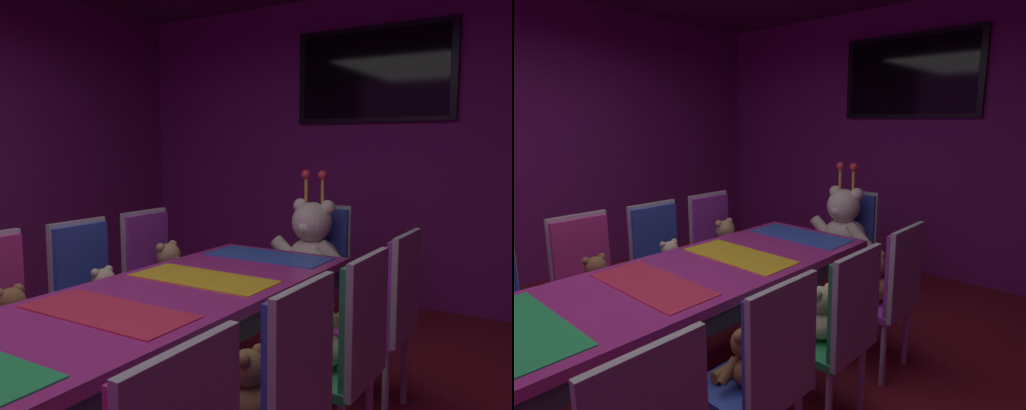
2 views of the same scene
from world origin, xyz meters
The scene contains 18 objects.
ground_plane centered at (0.00, 0.00, 0.00)m, with size 7.90×7.90×0.00m, color maroon.
wall_back centered at (0.00, 3.20, 1.40)m, with size 5.20×0.12×2.80m, color #721E72.
banquet_table centered at (0.00, 0.00, 0.66)m, with size 0.90×3.06×0.75m.
chair_left_2 centered at (-0.85, 0.03, 0.60)m, with size 0.42×0.41×0.98m.
teddy_left_2 centered at (-0.71, 0.03, 0.58)m, with size 0.23×0.30×0.28m.
chair_left_3 centered at (-0.82, 0.59, 0.60)m, with size 0.42×0.41×0.98m.
teddy_left_3 centered at (-0.68, 0.59, 0.57)m, with size 0.22×0.28×0.27m.
chair_left_4 centered at (-0.83, 1.16, 0.60)m, with size 0.42×0.41×0.98m.
teddy_left_4 centered at (-0.68, 1.16, 0.60)m, with size 0.27×0.35×0.33m.
chair_right_2 centered at (0.83, 0.02, 0.60)m, with size 0.42×0.41×0.98m.
teddy_right_2 centered at (0.68, 0.02, 0.57)m, with size 0.22×0.28×0.27m.
chair_right_3 centered at (0.85, 0.56, 0.60)m, with size 0.42×0.41×0.98m.
teddy_right_3 centered at (0.70, 0.56, 0.59)m, with size 0.24×0.31×0.30m.
chair_right_4 centered at (0.82, 1.18, 0.60)m, with size 0.42×0.41×0.98m.
teddy_right_4 centered at (0.68, 1.18, 0.60)m, with size 0.27×0.34×0.33m.
throne_chair centered at (0.00, 2.07, 0.60)m, with size 0.41×0.42×0.98m.
king_teddy_bear centered at (0.00, 1.91, 0.71)m, with size 0.62×0.48×0.79m.
wall_tv centered at (0.00, 3.11, 2.05)m, with size 1.44×0.06×0.84m.
Camera 2 is at (1.88, -1.17, 1.61)m, focal length 29.46 mm.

